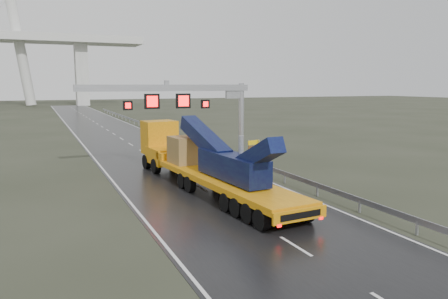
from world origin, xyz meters
name	(u,v)px	position (x,y,z in m)	size (l,w,h in m)	color
ground	(273,233)	(0.00, 0.00, 0.00)	(400.00, 400.00, 0.00)	#2A2E20
road	(121,139)	(0.00, 40.00, 0.01)	(11.00, 200.00, 0.02)	black
guardrail	(190,140)	(6.10, 30.00, 0.70)	(0.20, 140.00, 1.40)	gray
sign_gantry	(191,102)	(2.10, 17.99, 5.61)	(14.90, 1.20, 7.42)	beige
heavy_haul_truck	(195,158)	(0.10, 11.39, 1.88)	(4.69, 20.81, 4.85)	#F09E0D
exit_sign_pair	(254,148)	(7.10, 15.84, 1.64)	(1.31, 0.49, 2.34)	gray
striped_barrier	(252,164)	(6.00, 14.00, 0.57)	(0.68, 0.36, 1.15)	red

